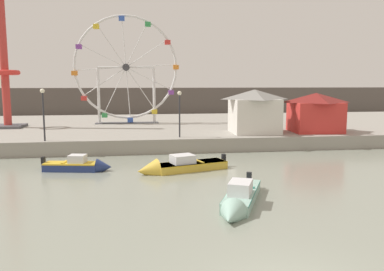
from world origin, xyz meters
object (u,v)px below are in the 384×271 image
promenade_lamp_near (43,107)px  motorboat_navy_blue (81,165)px  drop_tower_red_tower (4,57)px  motorboat_seafoam (239,199)px  carnival_booth_white_ticket (254,110)px  carnival_booth_red_striped (315,112)px  ferris_wheel_white_frame (126,69)px  motorboat_mustard_yellow (176,166)px  promenade_lamp_far (180,107)px

promenade_lamp_near → motorboat_navy_blue: bearing=-58.9°
drop_tower_red_tower → motorboat_seafoam: bearing=-54.4°
motorboat_seafoam → carnival_booth_white_ticket: (5.41, 15.49, 2.61)m
drop_tower_red_tower → carnival_booth_red_striped: size_ratio=3.56×
ferris_wheel_white_frame → carnival_booth_white_ticket: 14.48m
carnival_booth_white_ticket → carnival_booth_red_striped: size_ratio=0.92×
motorboat_navy_blue → motorboat_seafoam: motorboat_seafoam is taller
carnival_booth_white_ticket → promenade_lamp_near: (-16.12, -2.34, 0.59)m
motorboat_seafoam → carnival_booth_red_striped: carnival_booth_red_striped is taller
motorboat_mustard_yellow → ferris_wheel_white_frame: (-3.22, 17.77, 6.21)m
motorboat_navy_blue → promenade_lamp_far: 9.31m
promenade_lamp_near → promenade_lamp_far: 9.74m
motorboat_navy_blue → drop_tower_red_tower: (-8.47, 14.46, 7.20)m
carnival_booth_red_striped → motorboat_mustard_yellow: bearing=-141.8°
motorboat_seafoam → carnival_booth_white_ticket: bearing=-175.1°
motorboat_mustard_yellow → promenade_lamp_near: 11.20m
drop_tower_red_tower → promenade_lamp_far: 17.82m
motorboat_mustard_yellow → promenade_lamp_far: size_ratio=1.62×
motorboat_navy_blue → promenade_lamp_far: size_ratio=1.21×
ferris_wheel_white_frame → carnival_booth_white_ticket: (10.59, -9.21, -3.58)m
motorboat_mustard_yellow → promenade_lamp_far: bearing=-115.6°
promenade_lamp_far → carnival_booth_white_ticket: bearing=15.1°
motorboat_seafoam → ferris_wheel_white_frame: ferris_wheel_white_frame is taller
motorboat_seafoam → promenade_lamp_near: 17.25m
motorboat_navy_blue → carnival_booth_red_striped: bearing=33.1°
motorboat_seafoam → ferris_wheel_white_frame: size_ratio=0.50×
motorboat_seafoam → motorboat_mustard_yellow: bearing=-140.0°
carnival_booth_white_ticket → drop_tower_red_tower: bearing=164.0°
ferris_wheel_white_frame → promenade_lamp_near: size_ratio=2.92×
motorboat_mustard_yellow → drop_tower_red_tower: drop_tower_red_tower is taller
motorboat_mustard_yellow → carnival_booth_red_striped: (12.66, 8.50, 2.48)m
ferris_wheel_white_frame → carnival_booth_white_ticket: bearing=-41.0°
carnival_booth_white_ticket → carnival_booth_red_striped: carnival_booth_white_ticket is taller
motorboat_mustard_yellow → motorboat_seafoam: bearing=88.3°
ferris_wheel_white_frame → carnival_booth_red_striped: size_ratio=2.39×
promenade_lamp_far → motorboat_navy_blue: bearing=-138.4°
motorboat_seafoam → promenade_lamp_near: (-10.71, 13.14, 3.19)m
motorboat_navy_blue → motorboat_seafoam: bearing=-35.6°
carnival_booth_white_ticket → motorboat_seafoam: bearing=-107.4°
carnival_booth_red_striped → carnival_booth_white_ticket: bearing=-176.3°
ferris_wheel_white_frame → promenade_lamp_far: 12.12m
ferris_wheel_white_frame → carnival_booth_red_striped: 18.76m
ferris_wheel_white_frame → carnival_booth_red_striped: (15.88, -9.27, -3.74)m
motorboat_seafoam → carnival_booth_red_striped: (10.70, 15.43, 2.46)m
motorboat_navy_blue → carnival_booth_red_striped: size_ratio=0.94×
drop_tower_red_tower → promenade_lamp_near: (5.31, -9.25, -4.00)m
motorboat_navy_blue → carnival_booth_white_ticket: carnival_booth_white_ticket is taller
promenade_lamp_near → promenade_lamp_far: (9.72, 0.62, -0.12)m
motorboat_navy_blue → motorboat_seafoam: size_ratio=0.78×
motorboat_mustard_yellow → promenade_lamp_near: (-8.75, 6.21, 3.22)m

